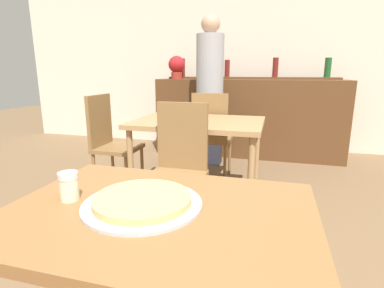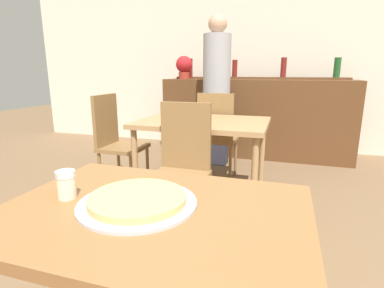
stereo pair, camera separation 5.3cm
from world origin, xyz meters
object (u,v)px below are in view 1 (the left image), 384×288
Objects in this scene: chair_far_side_back at (211,132)px; potted_plant at (177,66)px; pizza_tray at (143,201)px; cheese_shaker at (69,186)px; chair_far_side_left at (109,138)px; person_standing at (210,85)px; chair_far_side_front at (179,162)px.

chair_far_side_back is 2.96× the size of potted_plant.
pizza_tray is 3.97× the size of cheese_shaker.
chair_far_side_left is at bearing 124.11° from pizza_tray.
cheese_shaker is at bearing -153.45° from chair_far_side_left.
chair_far_side_left is 2.31× the size of pizza_tray.
pizza_tray is 0.23× the size of person_standing.
chair_far_side_front is 1.14m from chair_far_side_back.
person_standing reaches higher than cheese_shaker.
potted_plant is at bearing -4.12° from chair_far_side_left.
chair_far_side_back is at bearing 90.00° from chair_far_side_front.
chair_far_side_front is at bearing -71.53° from potted_plant.
person_standing is at bearing -40.97° from potted_plant.
person_standing reaches higher than pizza_tray.
chair_far_side_front is at bearing 86.69° from cheese_shaker.
chair_far_side_front is 1.12m from cheese_shaker.
chair_far_side_front and chair_far_side_left have the same top height.
chair_far_side_back is 1.57m from potted_plant.
chair_far_side_back is at bearing -57.54° from chair_far_side_left.
chair_far_side_left is 1.88m from potted_plant.
pizza_tray is 0.28m from cheese_shaker.
person_standing is (-0.16, 1.78, 0.47)m from chair_far_side_front.
potted_plant is at bearing 101.74° from cheese_shaker.
chair_far_side_back is 2.25m from cheese_shaker.
person_standing is 0.84m from potted_plant.
potted_plant is at bearing -56.58° from chair_far_side_back.
cheese_shaker is at bearing -174.98° from pizza_tray.
chair_far_side_left is (-0.90, 0.57, 0.00)m from chair_far_side_front.
chair_far_side_left is at bearing -121.31° from person_standing.
chair_far_side_front is 2.54m from potted_plant.
pizza_tray is 3.56m from potted_plant.
potted_plant reaches higher than chair_far_side_front.
potted_plant is (-0.99, 3.38, 0.52)m from pizza_tray.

